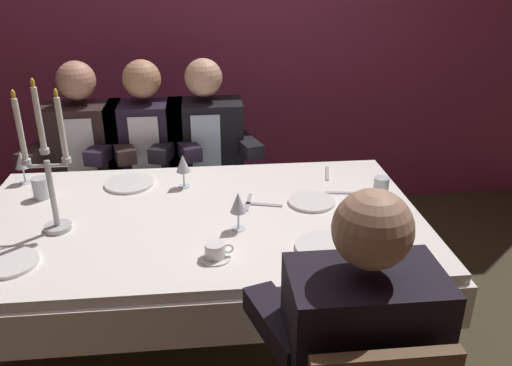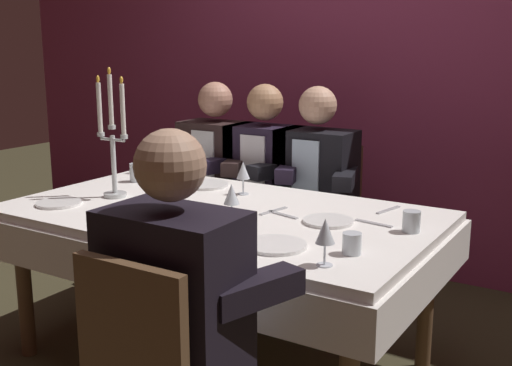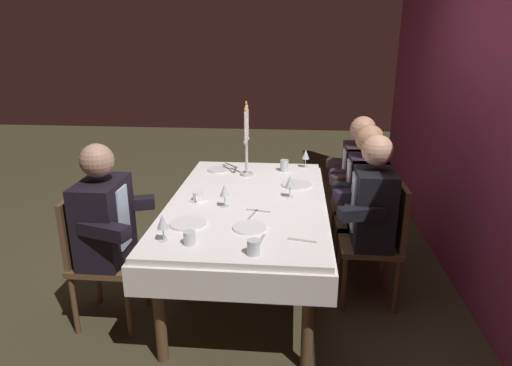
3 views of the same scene
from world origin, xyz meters
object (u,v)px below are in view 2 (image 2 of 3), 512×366
Objects in this scene: water_tumbler_0 at (352,244)px; dining_table at (220,235)px; dinner_plate_0 at (276,245)px; wine_glass_0 at (243,171)px; candelabra at (113,144)px; seated_diner_2 at (317,177)px; water_tumbler_1 at (411,221)px; wine_glass_2 at (141,153)px; dinner_plate_3 at (328,221)px; water_tumbler_2 at (136,173)px; seated_diner_0 at (217,164)px; seated_diner_1 at (265,170)px; dinner_plate_1 at (206,185)px; coffee_cup_0 at (182,224)px; seated_diner_3 at (173,298)px; dinner_plate_2 at (59,203)px; wine_glass_1 at (232,196)px; wine_glass_3 at (325,233)px.

dining_table is at bearing 161.52° from water_tumbler_0.
dinner_plate_0 is 1.41× the size of wine_glass_0.
candelabra is 3.78× the size of wine_glass_0.
water_tumbler_1 is at bearing -43.84° from seated_diner_2.
candelabra is at bearing -61.24° from wine_glass_2.
water_tumbler_2 is at bearing 171.71° from dinner_plate_3.
seated_diner_2 is at bearing 0.00° from seated_diner_0.
dining_table is at bearing -71.78° from seated_diner_1.
dinner_plate_1 is 1.79× the size of coffee_cup_0.
water_tumbler_2 is at bearing 114.89° from candelabra.
water_tumbler_1 is at bearing 8.26° from dining_table.
seated_diner_2 is (-0.02, 1.23, -0.03)m from coffee_cup_0.
wine_glass_2 is at bearing -113.76° from seated_diner_0.
wine_glass_2 reaches higher than coffee_cup_0.
seated_diner_1 is (-0.80, 0.82, -0.01)m from dinner_plate_3.
water_tumbler_0 is at bearing -47.54° from seated_diner_1.
candelabra is at bearing -172.38° from water_tumbler_1.
coffee_cup_0 is at bearing -40.70° from wine_glass_2.
seated_diner_3 is (-0.39, -1.01, -0.05)m from water_tumbler_1.
dinner_plate_0 and dinner_plate_2 have the same top height.
wine_glass_1 is at bearing -66.20° from seated_diner_1.
seated_diner_0 is (-1.48, 0.76, -0.05)m from water_tumbler_1.
water_tumbler_2 is 0.65m from seated_diner_0.
dining_table is 0.59m from dinner_plate_0.
dinner_plate_3 is (1.19, 0.39, 0.00)m from dinner_plate_2.
candelabra is at bearing 165.12° from wine_glass_3.
wine_glass_2 reaches higher than dinner_plate_2.
water_tumbler_1 is (1.41, 0.19, -0.22)m from candelabra.
seated_diner_0 is (-0.07, 0.95, -0.26)m from candelabra.
wine_glass_3 is 1.46m from seated_diner_2.
seated_diner_2 is (-0.46, 0.82, -0.01)m from dinner_plate_3.
seated_diner_3 reaches higher than dinner_plate_3.
coffee_cup_0 is at bearing -60.62° from dinner_plate_1.
wine_glass_0 is at bearing -45.55° from seated_diner_0.
wine_glass_3 is (0.56, -0.27, 0.00)m from wine_glass_1.
wine_glass_2 is at bearing 156.87° from water_tumbler_0.
seated_diner_1 is (0.04, 0.53, -0.01)m from dinner_plate_1.
water_tumbler_0 is 1.54m from seated_diner_1.
wine_glass_0 and wine_glass_1 have the same top height.
water_tumbler_2 is at bearing 161.29° from water_tumbler_0.
seated_diner_2 is (-0.70, 1.14, -0.04)m from water_tumbler_0.
candelabra is 0.50× the size of seated_diner_2.
coffee_cup_0 is (-0.44, -0.41, 0.02)m from dinner_plate_3.
water_tumbler_2 is at bearing -55.28° from wine_glass_2.
wine_glass_0 is at bearing -101.00° from seated_diner_2.
wine_glass_1 is 0.13× the size of seated_diner_1.
seated_diner_1 reaches higher than water_tumbler_1.
seated_diner_2 is at bearing 90.75° from coffee_cup_0.
wine_glass_0 is at bearing 101.26° from coffee_cup_0.
dinner_plate_2 is 0.57m from water_tumbler_2.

